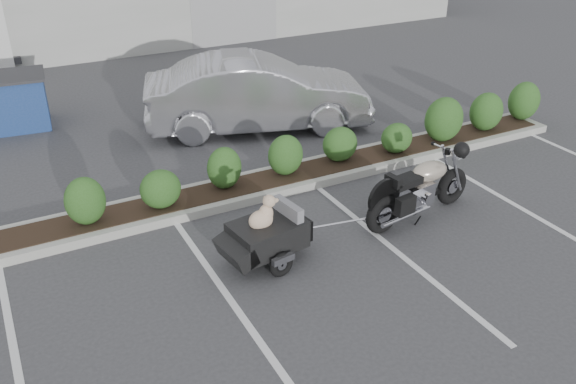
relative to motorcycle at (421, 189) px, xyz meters
name	(u,v)px	position (x,y,z in m)	size (l,w,h in m)	color
ground	(308,252)	(-2.13, -0.05, -0.53)	(90.00, 90.00, 0.00)	#38383A
planter_kerb	(297,176)	(-1.13, 2.15, -0.45)	(12.00, 1.00, 0.15)	#9E9E93
motorcycle	(421,189)	(0.00, 0.00, 0.00)	(2.29, 0.88, 1.32)	black
pet_trailer	(266,234)	(-2.79, 0.02, -0.07)	(1.85, 1.05, 1.09)	black
sedan	(258,93)	(-0.65, 4.85, 0.28)	(1.70, 4.87, 1.61)	#ADADB4
dumpster	(5,102)	(-5.59, 7.45, 0.08)	(1.94, 1.43, 1.19)	navy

